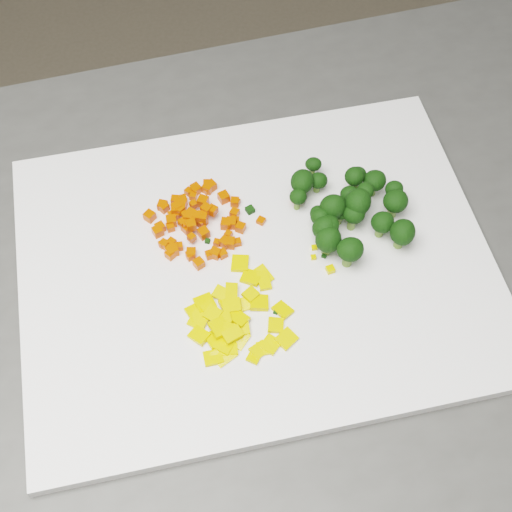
# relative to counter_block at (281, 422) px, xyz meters

# --- Properties ---
(counter_block) EXTENTS (1.26, 1.07, 0.90)m
(counter_block) POSITION_rel_counter_block_xyz_m (0.00, 0.00, 0.00)
(counter_block) COLOR #444442
(counter_block) RESTS_ON ground
(cutting_board) EXTENTS (0.59, 0.51, 0.01)m
(cutting_board) POSITION_rel_counter_block_xyz_m (-0.04, 0.01, 0.46)
(cutting_board) COLOR white
(cutting_board) RESTS_ON counter_block
(carrot_pile) EXTENTS (0.11, 0.11, 0.03)m
(carrot_pile) POSITION_rel_counter_block_xyz_m (-0.11, 0.05, 0.48)
(carrot_pile) COLOR #CC3402
(carrot_pile) RESTS_ON cutting_board
(pepper_pile) EXTENTS (0.13, 0.13, 0.02)m
(pepper_pile) POSITION_rel_counter_block_xyz_m (-0.06, -0.05, 0.47)
(pepper_pile) COLOR yellow
(pepper_pile) RESTS_ON cutting_board
(broccoli_pile) EXTENTS (0.13, 0.13, 0.06)m
(broccoli_pile) POSITION_rel_counter_block_xyz_m (0.06, 0.08, 0.49)
(broccoli_pile) COLOR black
(broccoli_pile) RESTS_ON cutting_board
(carrot_cube_0) EXTENTS (0.01, 0.01, 0.01)m
(carrot_cube_0) POSITION_rel_counter_block_xyz_m (-0.12, 0.07, 0.47)
(carrot_cube_0) COLOR #CC3402
(carrot_cube_0) RESTS_ON carrot_pile
(carrot_cube_1) EXTENTS (0.01, 0.01, 0.01)m
(carrot_cube_1) POSITION_rel_counter_block_xyz_m (-0.14, 0.02, 0.47)
(carrot_cube_1) COLOR #CC3402
(carrot_cube_1) RESTS_ON carrot_pile
(carrot_cube_2) EXTENTS (0.01, 0.01, 0.01)m
(carrot_cube_2) POSITION_rel_counter_block_xyz_m (-0.12, 0.05, 0.47)
(carrot_cube_2) COLOR #CC3402
(carrot_cube_2) RESTS_ON carrot_pile
(carrot_cube_3) EXTENTS (0.01, 0.01, 0.01)m
(carrot_cube_3) POSITION_rel_counter_block_xyz_m (-0.07, 0.06, 0.47)
(carrot_cube_3) COLOR #CC3402
(carrot_cube_3) RESTS_ON carrot_pile
(carrot_cube_4) EXTENTS (0.01, 0.01, 0.01)m
(carrot_cube_4) POSITION_rel_counter_block_xyz_m (-0.15, 0.07, 0.47)
(carrot_cube_4) COLOR #CC3402
(carrot_cube_4) RESTS_ON carrot_pile
(carrot_cube_5) EXTENTS (0.01, 0.01, 0.01)m
(carrot_cube_5) POSITION_rel_counter_block_xyz_m (-0.07, 0.06, 0.47)
(carrot_cube_5) COLOR #CC3402
(carrot_cube_5) RESTS_ON carrot_pile
(carrot_cube_6) EXTENTS (0.01, 0.01, 0.01)m
(carrot_cube_6) POSITION_rel_counter_block_xyz_m (-0.13, 0.02, 0.47)
(carrot_cube_6) COLOR #CC3402
(carrot_cube_6) RESTS_ON carrot_pile
(carrot_cube_7) EXTENTS (0.01, 0.01, 0.01)m
(carrot_cube_7) POSITION_rel_counter_block_xyz_m (-0.12, 0.10, 0.47)
(carrot_cube_7) COLOR #CC3402
(carrot_cube_7) RESTS_ON carrot_pile
(carrot_cube_8) EXTENTS (0.01, 0.01, 0.01)m
(carrot_cube_8) POSITION_rel_counter_block_xyz_m (-0.13, 0.03, 0.47)
(carrot_cube_8) COLOR #CC3402
(carrot_cube_8) RESTS_ON carrot_pile
(carrot_cube_9) EXTENTS (0.01, 0.01, 0.01)m
(carrot_cube_9) POSITION_rel_counter_block_xyz_m (-0.10, 0.11, 0.47)
(carrot_cube_9) COLOR #CC3402
(carrot_cube_9) RESTS_ON carrot_pile
(carrot_cube_10) EXTENTS (0.01, 0.01, 0.01)m
(carrot_cube_10) POSITION_rel_counter_block_xyz_m (-0.15, 0.04, 0.47)
(carrot_cube_10) COLOR #CC3402
(carrot_cube_10) RESTS_ON carrot_pile
(carrot_cube_11) EXTENTS (0.01, 0.01, 0.01)m
(carrot_cube_11) POSITION_rel_counter_block_xyz_m (-0.07, 0.09, 0.47)
(carrot_cube_11) COLOR #CC3402
(carrot_cube_11) RESTS_ON carrot_pile
(carrot_cube_12) EXTENTS (0.01, 0.01, 0.01)m
(carrot_cube_12) POSITION_rel_counter_block_xyz_m (-0.16, 0.06, 0.47)
(carrot_cube_12) COLOR #CC3402
(carrot_cube_12) RESTS_ON carrot_pile
(carrot_cube_13) EXTENTS (0.01, 0.01, 0.01)m
(carrot_cube_13) POSITION_rel_counter_block_xyz_m (-0.14, 0.08, 0.47)
(carrot_cube_13) COLOR #CC3402
(carrot_cube_13) RESTS_ON carrot_pile
(carrot_cube_14) EXTENTS (0.01, 0.01, 0.01)m
(carrot_cube_14) POSITION_rel_counter_block_xyz_m (-0.10, 0.10, 0.47)
(carrot_cube_14) COLOR #CC3402
(carrot_cube_14) RESTS_ON carrot_pile
(carrot_cube_15) EXTENTS (0.01, 0.01, 0.01)m
(carrot_cube_15) POSITION_rel_counter_block_xyz_m (-0.12, 0.05, 0.47)
(carrot_cube_15) COLOR #CC3402
(carrot_cube_15) RESTS_ON carrot_pile
(carrot_cube_16) EXTENTS (0.01, 0.01, 0.01)m
(carrot_cube_16) POSITION_rel_counter_block_xyz_m (-0.13, 0.06, 0.48)
(carrot_cube_16) COLOR #CC3402
(carrot_cube_16) RESTS_ON carrot_pile
(carrot_cube_17) EXTENTS (0.01, 0.01, 0.01)m
(carrot_cube_17) POSITION_rel_counter_block_xyz_m (-0.08, 0.02, 0.47)
(carrot_cube_17) COLOR #CC3402
(carrot_cube_17) RESTS_ON carrot_pile
(carrot_cube_18) EXTENTS (0.01, 0.01, 0.01)m
(carrot_cube_18) POSITION_rel_counter_block_xyz_m (-0.09, 0.03, 0.47)
(carrot_cube_18) COLOR #CC3402
(carrot_cube_18) RESTS_ON carrot_pile
(carrot_cube_19) EXTENTS (0.01, 0.01, 0.01)m
(carrot_cube_19) POSITION_rel_counter_block_xyz_m (-0.13, 0.08, 0.47)
(carrot_cube_19) COLOR #CC3402
(carrot_cube_19) RESTS_ON carrot_pile
(carrot_cube_20) EXTENTS (0.02, 0.02, 0.01)m
(carrot_cube_20) POSITION_rel_counter_block_xyz_m (-0.13, 0.01, 0.47)
(carrot_cube_20) COLOR #CC3402
(carrot_cube_20) RESTS_ON carrot_pile
(carrot_cube_21) EXTENTS (0.01, 0.01, 0.01)m
(carrot_cube_21) POSITION_rel_counter_block_xyz_m (-0.11, 0.06, 0.48)
(carrot_cube_21) COLOR #CC3402
(carrot_cube_21) RESTS_ON carrot_pile
(carrot_cube_22) EXTENTS (0.01, 0.01, 0.01)m
(carrot_cube_22) POSITION_rel_counter_block_xyz_m (-0.15, 0.07, 0.47)
(carrot_cube_22) COLOR #CC3402
(carrot_cube_22) RESTS_ON carrot_pile
(carrot_cube_23) EXTENTS (0.01, 0.01, 0.01)m
(carrot_cube_23) POSITION_rel_counter_block_xyz_m (-0.06, 0.05, 0.47)
(carrot_cube_23) COLOR #CC3402
(carrot_cube_23) RESTS_ON carrot_pile
(carrot_cube_24) EXTENTS (0.01, 0.01, 0.01)m
(carrot_cube_24) POSITION_rel_counter_block_xyz_m (-0.07, 0.07, 0.47)
(carrot_cube_24) COLOR #CC3402
(carrot_cube_24) RESTS_ON carrot_pile
(carrot_cube_25) EXTENTS (0.01, 0.01, 0.01)m
(carrot_cube_25) POSITION_rel_counter_block_xyz_m (-0.15, 0.04, 0.47)
(carrot_cube_25) COLOR #CC3402
(carrot_cube_25) RESTS_ON carrot_pile
(carrot_cube_26) EXTENTS (0.01, 0.01, 0.01)m
(carrot_cube_26) POSITION_rel_counter_block_xyz_m (-0.08, 0.05, 0.47)
(carrot_cube_26) COLOR #CC3402
(carrot_cube_26) RESTS_ON carrot_pile
(carrot_cube_27) EXTENTS (0.01, 0.01, 0.01)m
(carrot_cube_27) POSITION_rel_counter_block_xyz_m (-0.07, 0.09, 0.47)
(carrot_cube_27) COLOR #CC3402
(carrot_cube_27) RESTS_ON carrot_pile
(carrot_cube_28) EXTENTS (0.01, 0.01, 0.01)m
(carrot_cube_28) POSITION_rel_counter_block_xyz_m (-0.12, 0.05, 0.47)
(carrot_cube_28) COLOR #CC3402
(carrot_cube_28) RESTS_ON carrot_pile
(carrot_cube_29) EXTENTS (0.01, 0.01, 0.01)m
(carrot_cube_29) POSITION_rel_counter_block_xyz_m (-0.09, 0.06, 0.48)
(carrot_cube_29) COLOR #CC3402
(carrot_cube_29) RESTS_ON carrot_pile
(carrot_cube_30) EXTENTS (0.01, 0.01, 0.01)m
(carrot_cube_30) POSITION_rel_counter_block_xyz_m (-0.12, 0.06, 0.48)
(carrot_cube_30) COLOR #CC3402
(carrot_cube_30) RESTS_ON carrot_pile
(carrot_cube_31) EXTENTS (0.01, 0.01, 0.01)m
(carrot_cube_31) POSITION_rel_counter_block_xyz_m (-0.14, 0.05, 0.47)
(carrot_cube_31) COLOR #CC3402
(carrot_cube_31) RESTS_ON carrot_pile
(carrot_cube_32) EXTENTS (0.01, 0.01, 0.01)m
(carrot_cube_32) POSITION_rel_counter_block_xyz_m (-0.11, 0.06, 0.47)
(carrot_cube_32) COLOR #CC3402
(carrot_cube_32) RESTS_ON carrot_pile
(carrot_cube_33) EXTENTS (0.01, 0.01, 0.01)m
(carrot_cube_33) POSITION_rel_counter_block_xyz_m (-0.10, 0.07, 0.48)
(carrot_cube_33) COLOR #CC3402
(carrot_cube_33) RESTS_ON carrot_pile
(carrot_cube_34) EXTENTS (0.01, 0.01, 0.01)m
(carrot_cube_34) POSITION_rel_counter_block_xyz_m (-0.10, 0.04, 0.47)
(carrot_cube_34) COLOR #CC3402
(carrot_cube_34) RESTS_ON carrot_pile
(carrot_cube_35) EXTENTS (0.01, 0.01, 0.01)m
(carrot_cube_35) POSITION_rel_counter_block_xyz_m (-0.13, 0.01, 0.47)
(carrot_cube_35) COLOR #CC3402
(carrot_cube_35) RESTS_ON carrot_pile
(carrot_cube_36) EXTENTS (0.01, 0.01, 0.01)m
(carrot_cube_36) POSITION_rel_counter_block_xyz_m (-0.08, 0.06, 0.47)
(carrot_cube_36) COLOR #CC3402
(carrot_cube_36) RESTS_ON carrot_pile
(carrot_cube_37) EXTENTS (0.01, 0.01, 0.01)m
(carrot_cube_37) POSITION_rel_counter_block_xyz_m (-0.10, 0.00, 0.47)
(carrot_cube_37) COLOR #CC3402
(carrot_cube_37) RESTS_ON carrot_pile
(carrot_cube_38) EXTENTS (0.02, 0.02, 0.01)m
(carrot_cube_38) POSITION_rel_counter_block_xyz_m (-0.10, 0.06, 0.47)
(carrot_cube_38) COLOR #CC3402
(carrot_cube_38) RESTS_ON carrot_pile
(carrot_cube_39) EXTENTS (0.01, 0.01, 0.01)m
(carrot_cube_39) POSITION_rel_counter_block_xyz_m (-0.12, 0.10, 0.47)
(carrot_cube_39) COLOR #CC3402
(carrot_cube_39) RESTS_ON carrot_pile
(carrot_cube_40) EXTENTS (0.01, 0.01, 0.01)m
(carrot_cube_40) POSITION_rel_counter_block_xyz_m (-0.08, 0.03, 0.47)
(carrot_cube_40) COLOR #CC3402
(carrot_cube_40) RESTS_ON carrot_pile
(carrot_cube_41) EXTENTS (0.01, 0.01, 0.01)m
(carrot_cube_41) POSITION_rel_counter_block_xyz_m (-0.10, 0.06, 0.48)
(carrot_cube_41) COLOR #CC3402
(carrot_cube_41) RESTS_ON carrot_pile
(carrot_cube_42) EXTENTS (0.01, 0.01, 0.01)m
(carrot_cube_42) POSITION_rel_counter_block_xyz_m (-0.10, 0.10, 0.47)
(carrot_cube_42) COLOR #CC3402
(carrot_cube_42) RESTS_ON carrot_pile
(carrot_cube_43) EXTENTS (0.01, 0.01, 0.01)m
(carrot_cube_43) POSITION_rel_counter_block_xyz_m (-0.13, 0.07, 0.48)
(carrot_cube_43) COLOR #CC3402
(carrot_cube_43) RESTS_ON carrot_pile
(carrot_cube_44) EXTENTS (0.02, 0.02, 0.01)m
(carrot_cube_44) POSITION_rel_counter_block_xyz_m (-0.08, 0.09, 0.47)
(carrot_cube_44) COLOR #CC3402
(carrot_cube_44) RESTS_ON carrot_pile
(carrot_cube_45) EXTENTS (0.01, 0.01, 0.01)m
(carrot_cube_45) POSITION_rel_counter_block_xyz_m (-0.12, 0.06, 0.47)
(carrot_cube_45) COLOR #CC3402
(carrot_cube_45) RESTS_ON carrot_pile
(carrot_cube_46) EXTENTS (0.01, 0.01, 0.01)m
(carrot_cube_46) POSITION_rel_counter_block_xyz_m (-0.09, 0.02, 0.47)
(carrot_cube_46) COLOR #CC3402
(carrot_cube_46) RESTS_ON carrot_pile
(carrot_cube_47) EXTENTS (0.01, 0.01, 0.01)m
(carrot_cube_47) POSITION_rel_counter_block_xyz_m (-0.11, 0.05, 0.48)
(carrot_cube_47) COLOR #CC3402
(carrot_cube_47) RESTS_ON carrot_pile
(carrot_cube_48) EXTENTS (0.01, 0.01, 0.01)m
(carrot_cube_48) POSITION_rel_counter_block_xyz_m (-0.11, 0.01, 0.47)
(carrot_cube_48) COLOR #CC3402
(carrot_cube_48) RESTS_ON carrot_pile
(carrot_cube_49) EXTENTS (0.01, 0.01, 0.01)m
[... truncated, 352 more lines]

